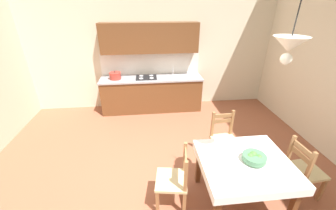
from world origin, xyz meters
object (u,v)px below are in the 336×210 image
Objects in this scene: fruit_bowl at (254,157)px; dining_chair_window_side at (303,170)px; kitchen_cabinetry at (151,79)px; pendant_lamp at (290,45)px; dining_chair_kitchen_side at (224,139)px; dining_table at (244,168)px; dining_chair_tv_side at (174,180)px.

dining_chair_window_side is at bearing 4.24° from fruit_bowl.
pendant_lamp is (1.24, -3.18, 1.38)m from kitchen_cabinetry.
pendant_lamp is at bearing -87.08° from dining_chair_kitchen_side.
dining_table is 1.26× the size of dining_chair_window_side.
dining_chair_window_side is at bearing 10.17° from pendant_lamp.
dining_chair_tv_side is 1.09m from fruit_bowl.
kitchen_cabinetry is 2.78× the size of dining_chair_kitchen_side.
dining_chair_tv_side is (-0.92, 0.07, -0.18)m from dining_table.
pendant_lamp is at bearing -68.69° from kitchen_cabinetry.
dining_chair_kitchen_side is at bearing 85.43° from dining_table.
dining_chair_window_side is at bearing -55.75° from kitchen_cabinetry.
dining_table is (1.12, -3.08, -0.24)m from kitchen_cabinetry.
fruit_bowl is (0.03, -0.91, 0.37)m from dining_chair_kitchen_side.
dining_chair_kitchen_side is at bearing 91.62° from fruit_bowl.
dining_chair_window_side is 1.98m from pendant_lamp.
dining_table is at bearing -177.27° from dining_chair_window_side.
pendant_lamp reaches higher than fruit_bowl.
kitchen_cabinetry is 3.29m from dining_table.
fruit_bowl is at bearing -68.56° from kitchen_cabinetry.
pendant_lamp is (1.04, -0.18, 1.80)m from dining_chair_tv_side.
dining_chair_tv_side is 1.29m from dining_chair_kitchen_side.
kitchen_cabinetry is 2.78× the size of dining_chair_tv_side.
dining_chair_kitchen_side is (1.19, -2.19, -0.41)m from kitchen_cabinetry.
dining_table is 0.91m from dining_chair_kitchen_side.
fruit_bowl is at bearing -175.76° from dining_chair_window_side.
fruit_bowl is (0.10, -0.02, 0.19)m from dining_table.
kitchen_cabinetry is at bearing 124.25° from dining_chair_window_side.
dining_chair_tv_side is 3.10× the size of fruit_bowl.
dining_chair_window_side is 1.00× the size of dining_chair_tv_side.
dining_chair_tv_side reaches higher than dining_table.
dining_chair_kitchen_side reaches higher than dining_table.
dining_chair_window_side is (2.07, -3.04, -0.41)m from kitchen_cabinetry.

